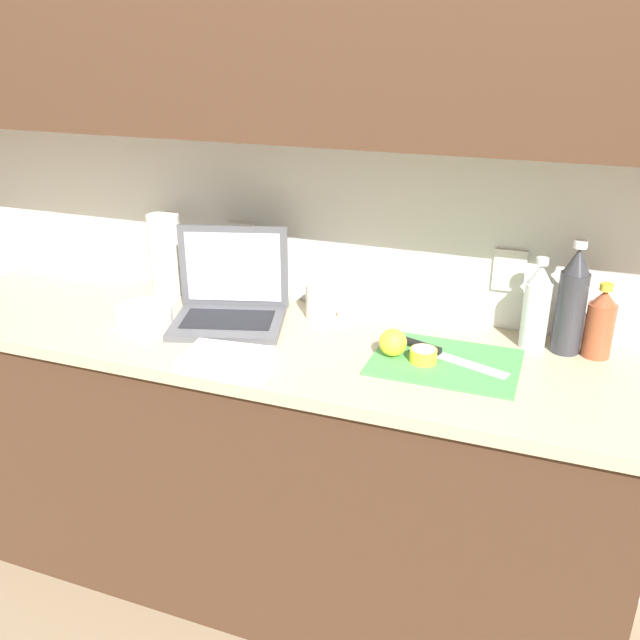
% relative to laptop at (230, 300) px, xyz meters
% --- Properties ---
extents(ground_plane, '(12.00, 12.00, 0.00)m').
position_rel_laptop_xyz_m(ground_plane, '(0.13, -0.07, -0.94)').
color(ground_plane, '#847056').
rests_on(ground_plane, ground).
extents(wall_back, '(5.20, 0.38, 2.60)m').
position_rel_laptop_xyz_m(wall_back, '(0.13, 0.14, 0.61)').
color(wall_back, white).
rests_on(wall_back, ground_plane).
extents(counter_unit, '(2.16, 0.58, 0.88)m').
position_rel_laptop_xyz_m(counter_unit, '(0.11, -0.07, -0.49)').
color(counter_unit, '#472D1E').
rests_on(counter_unit, ground_plane).
extents(laptop, '(0.38, 0.34, 0.27)m').
position_rel_laptop_xyz_m(laptop, '(0.00, 0.00, 0.00)').
color(laptop, '#515156').
rests_on(laptop, counter_unit).
extents(cutting_board, '(0.38, 0.28, 0.01)m').
position_rel_laptop_xyz_m(cutting_board, '(0.66, -0.07, -0.06)').
color(cutting_board, '#4C9E51').
rests_on(cutting_board, counter_unit).
extents(knife, '(0.29, 0.13, 0.02)m').
position_rel_laptop_xyz_m(knife, '(0.63, -0.04, -0.05)').
color(knife, silver).
rests_on(knife, cutting_board).
extents(lemon_half_cut, '(0.07, 0.07, 0.04)m').
position_rel_laptop_xyz_m(lemon_half_cut, '(0.61, -0.09, -0.04)').
color(lemon_half_cut, yellow).
rests_on(lemon_half_cut, cutting_board).
extents(lemon_whole_beside, '(0.07, 0.07, 0.07)m').
position_rel_laptop_xyz_m(lemon_whole_beside, '(0.52, -0.08, -0.02)').
color(lemon_whole_beside, yellow).
rests_on(lemon_whole_beside, cutting_board).
extents(bottle_green_soda, '(0.07, 0.07, 0.26)m').
position_rel_laptop_xyz_m(bottle_green_soda, '(0.86, 0.12, 0.05)').
color(bottle_green_soda, silver).
rests_on(bottle_green_soda, counter_unit).
extents(bottle_oil_tall, '(0.08, 0.08, 0.31)m').
position_rel_laptop_xyz_m(bottle_oil_tall, '(0.95, 0.12, 0.08)').
color(bottle_oil_tall, '#333338').
rests_on(bottle_oil_tall, counter_unit).
extents(bottle_water_clear, '(0.07, 0.07, 0.20)m').
position_rel_laptop_xyz_m(bottle_water_clear, '(1.03, 0.12, 0.03)').
color(bottle_water_clear, '#A34C2D').
rests_on(bottle_water_clear, counter_unit).
extents(measuring_cup, '(0.11, 0.09, 0.11)m').
position_rel_laptop_xyz_m(measuring_cup, '(0.25, 0.11, -0.01)').
color(measuring_cup, silver).
rests_on(measuring_cup, counter_unit).
extents(bowl_white, '(0.17, 0.17, 0.05)m').
position_rel_laptop_xyz_m(bowl_white, '(-0.24, -0.11, -0.04)').
color(bowl_white, white).
rests_on(bowl_white, counter_unit).
extents(paper_towel_roll, '(0.10, 0.10, 0.26)m').
position_rel_laptop_xyz_m(paper_towel_roll, '(-0.30, 0.13, 0.07)').
color(paper_towel_roll, white).
rests_on(paper_towel_roll, counter_unit).
extents(dish_towel, '(0.23, 0.18, 0.02)m').
position_rel_laptop_xyz_m(dish_towel, '(0.12, -0.27, -0.05)').
color(dish_towel, white).
rests_on(dish_towel, counter_unit).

